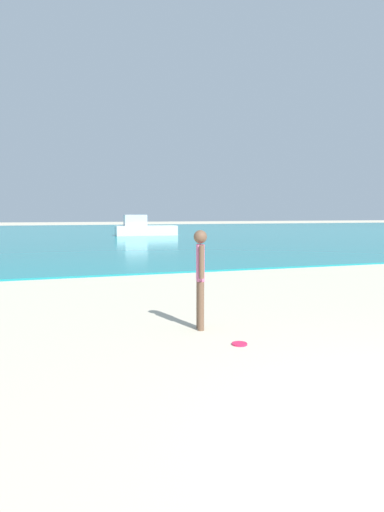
# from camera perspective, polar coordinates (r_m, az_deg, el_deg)

# --- Properties ---
(water) EXTENTS (160.00, 60.00, 0.06)m
(water) POSITION_cam_1_polar(r_m,az_deg,el_deg) (43.31, -13.95, 2.97)
(water) COLOR teal
(water) RESTS_ON ground
(person_standing) EXTENTS (0.22, 0.37, 1.65)m
(person_standing) POSITION_cam_1_polar(r_m,az_deg,el_deg) (7.06, 1.10, -2.32)
(person_standing) COLOR brown
(person_standing) RESTS_ON ground
(frisbee) EXTENTS (0.23, 0.23, 0.03)m
(frisbee) POSITION_cam_1_polar(r_m,az_deg,el_deg) (6.47, 6.32, -11.51)
(frisbee) COLOR #E51E4C
(frisbee) RESTS_ON ground
(boat_far) EXTENTS (5.24, 1.83, 1.76)m
(boat_far) POSITION_cam_1_polar(r_m,az_deg,el_deg) (36.99, -6.41, 3.67)
(boat_far) COLOR white
(boat_far) RESTS_ON water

